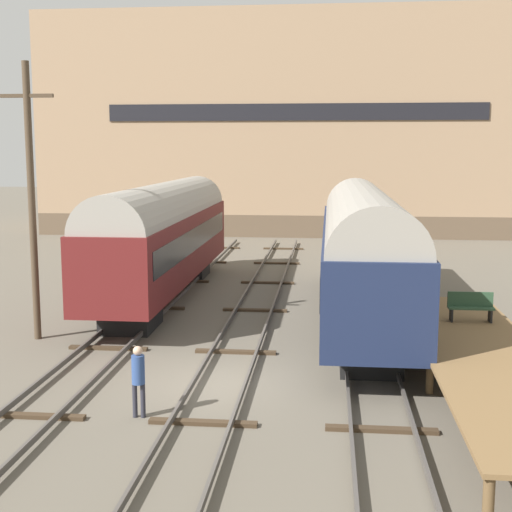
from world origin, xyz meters
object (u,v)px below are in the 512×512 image
(train_car_navy, at_px, (363,246))
(person_worker, at_px, (138,374))
(train_car_maroon, at_px, (164,233))
(bench, at_px, (471,306))
(utility_pole, at_px, (32,199))

(train_car_navy, bearing_deg, person_worker, -119.32)
(train_car_maroon, height_order, bench, train_car_maroon)
(train_car_maroon, xyz_separation_m, person_worker, (2.57, -13.84, -1.80))
(bench, bearing_deg, train_car_navy, 126.65)
(train_car_maroon, relative_size, train_car_navy, 0.93)
(person_worker, xyz_separation_m, utility_pole, (-5.41, 6.78, 3.75))
(person_worker, height_order, utility_pole, utility_pole)
(person_worker, relative_size, utility_pole, 0.19)
(train_car_navy, height_order, utility_pole, utility_pole)
(train_car_navy, height_order, bench, train_car_navy)
(train_car_maroon, distance_m, train_car_navy, 9.08)
(train_car_maroon, distance_m, bench, 13.96)
(person_worker, bearing_deg, train_car_navy, 60.68)
(person_worker, bearing_deg, bench, 34.20)
(train_car_navy, distance_m, utility_pole, 11.95)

